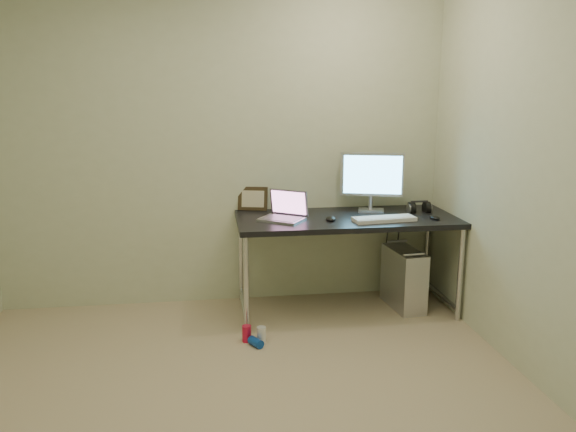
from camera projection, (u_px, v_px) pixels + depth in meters
The scene contains 18 objects.
floor at pixel (237, 418), 2.97m from camera, with size 3.50×3.50×0.00m, color tan.
wall_back at pixel (222, 148), 4.38m from camera, with size 3.50×0.02×2.50m, color beige.
wall_right at pixel (568, 177), 2.93m from camera, with size 0.02×3.50×2.50m, color beige.
desk at pixel (346, 226), 4.28m from camera, with size 1.66×0.73×0.75m.
tower_computer at pixel (404, 278), 4.44m from camera, with size 0.25×0.47×0.50m.
cable_a at pixel (386, 248), 4.70m from camera, with size 0.01×0.01×0.70m, color black.
cable_b at pixel (397, 250), 4.70m from camera, with size 0.01×0.01×0.72m, color black.
can_red at pixel (247, 334), 3.85m from camera, with size 0.06×0.06×0.11m, color red.
can_white at pixel (261, 335), 3.83m from camera, with size 0.06×0.06×0.11m, color silver.
can_blue at pixel (256, 342), 3.78m from camera, with size 0.06×0.06×0.11m, color #0F3FA1.
laptop at pixel (284, 213), 4.18m from camera, with size 0.40×0.38×0.21m.
monitor at pixel (372, 177), 4.41m from camera, with size 0.48×0.19×0.47m.
keyboard at pixel (384, 219), 4.13m from camera, with size 0.46×0.15×0.03m, color silver.
mouse_right at pixel (435, 217), 4.19m from camera, with size 0.07×0.11×0.04m, color black.
mouse_left at pixel (331, 218), 4.15m from camera, with size 0.07×0.12×0.04m, color black.
headphones at pixel (419, 208), 4.42m from camera, with size 0.17×0.11×0.12m.
picture_frame at pixel (253, 199), 4.48m from camera, with size 0.24×0.03×0.19m, color black.
webcam at pixel (282, 199), 4.48m from camera, with size 0.05×0.04×0.12m.
Camera 1 is at (-0.11, -2.67, 1.69)m, focal length 35.00 mm.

